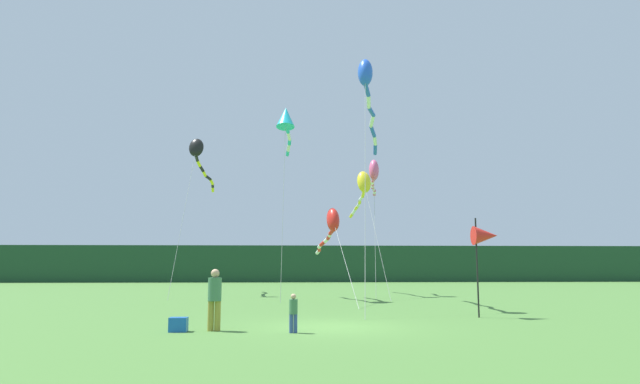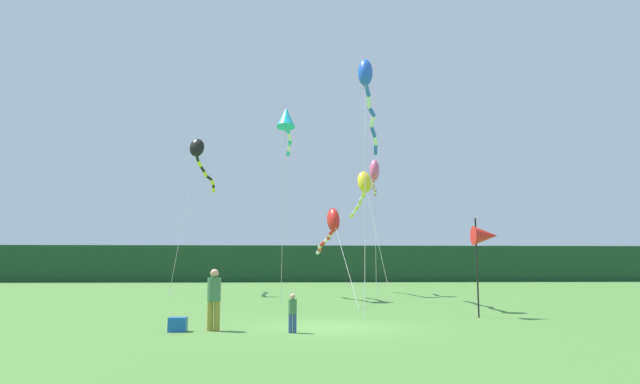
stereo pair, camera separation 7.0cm
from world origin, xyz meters
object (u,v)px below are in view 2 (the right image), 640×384
object	(u,v)px
person_adult	(214,296)
cooler_box	(178,324)
kite_yellow	(363,187)
banner_flag_pole	(485,236)
kite_cyan	(286,120)
kite_rainbow	(374,173)
kite_black	(199,155)
kite_red	(332,224)
person_child	(293,311)
kite_blue	(367,88)

from	to	relation	value
person_adult	cooler_box	world-z (taller)	person_adult
kite_yellow	banner_flag_pole	bearing A→B (deg)	-79.71
kite_cyan	kite_rainbow	bearing A→B (deg)	35.90
kite_black	kite_red	bearing A→B (deg)	-39.52
kite_red	kite_black	bearing A→B (deg)	140.48
kite_black	kite_yellow	xyz separation A→B (m)	(10.58, -1.61, -2.28)
kite_rainbow	banner_flag_pole	bearing A→B (deg)	-82.95
person_child	kite_cyan	size ratio (longest dim) A/B	0.10
person_child	banner_flag_pole	distance (m)	8.52
person_adult	kite_rainbow	world-z (taller)	kite_rainbow
kite_red	person_adult	bearing A→B (deg)	-108.85
person_adult	banner_flag_pole	distance (m)	10.18
kite_black	kite_rainbow	size ratio (longest dim) A/B	1.22
cooler_box	kite_blue	xyz separation A→B (m)	(6.72, 8.65, 9.92)
person_child	kite_blue	xyz separation A→B (m)	(3.47, 9.11, 9.52)
kite_yellow	kite_cyan	distance (m)	6.93
kite_blue	person_child	bearing A→B (deg)	-110.84
cooler_box	person_adult	bearing A→B (deg)	7.89
person_child	person_adult	bearing A→B (deg)	165.24
kite_red	cooler_box	bearing A→B (deg)	-112.49
banner_flag_pole	kite_rainbow	size ratio (longest dim) A/B	0.41
kite_yellow	kite_rainbow	xyz separation A→B (m)	(0.78, 0.37, 1.01)
kite_black	banner_flag_pole	bearing A→B (deg)	-50.41
person_child	kite_yellow	xyz separation A→B (m)	(4.46, 18.51, 6.13)
person_child	cooler_box	xyz separation A→B (m)	(-3.25, 0.46, -0.40)
person_adult	kite_rainbow	xyz separation A→B (m)	(7.51, 18.28, 6.77)
person_adult	kite_red	size ratio (longest dim) A/B	0.19
cooler_box	kite_black	bearing A→B (deg)	98.30
kite_blue	kite_rainbow	xyz separation A→B (m)	(1.77, 9.76, -2.37)
cooler_box	banner_flag_pole	world-z (taller)	banner_flag_pole
person_child	kite_cyan	bearing A→B (deg)	91.50
person_child	kite_blue	bearing A→B (deg)	69.16
kite_red	kite_rainbow	bearing A→B (deg)	60.28
kite_red	kite_yellow	bearing A→B (deg)	65.27
kite_rainbow	kite_red	bearing A→B (deg)	-119.72
person_adult	kite_cyan	xyz separation A→B (m)	(1.89, 14.21, 9.06)
kite_yellow	kite_blue	bearing A→B (deg)	-96.00
person_child	kite_red	world-z (taller)	kite_red
cooler_box	kite_rainbow	distance (m)	21.64
cooler_box	person_child	bearing A→B (deg)	-8.09
kite_cyan	kite_rainbow	size ratio (longest dim) A/B	1.25
person_adult	kite_black	world-z (taller)	kite_black
kite_black	kite_blue	distance (m)	14.64
kite_red	kite_cyan	bearing A→B (deg)	149.46
person_child	kite_rainbow	distance (m)	20.86
banner_flag_pole	kite_yellow	distance (m)	15.05
kite_red	kite_rainbow	distance (m)	7.37
person_adult	kite_red	xyz separation A→B (m)	(4.35, 12.75, 3.05)
cooler_box	kite_black	size ratio (longest dim) A/B	0.05
kite_blue	person_adult	bearing A→B (deg)	-123.99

